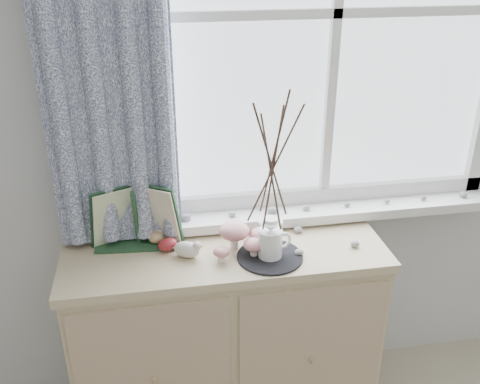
{
  "coord_description": "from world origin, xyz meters",
  "views": [
    {
      "loc": [
        -0.39,
        0.07,
        1.91
      ],
      "look_at": [
        -0.1,
        1.7,
        1.1
      ],
      "focal_mm": 40.0,
      "sensor_mm": 36.0,
      "label": 1
    }
  ],
  "objects_px": {
    "botanical_book": "(136,220)",
    "toadstool_cluster": "(244,237)",
    "twig_pitcher": "(272,162)",
    "sideboard": "(226,337)"
  },
  "relations": [
    {
      "from": "botanical_book",
      "to": "toadstool_cluster",
      "type": "bearing_deg",
      "value": -6.08
    },
    {
      "from": "toadstool_cluster",
      "to": "twig_pitcher",
      "type": "bearing_deg",
      "value": -36.13
    },
    {
      "from": "toadstool_cluster",
      "to": "twig_pitcher",
      "type": "height_order",
      "value": "twig_pitcher"
    },
    {
      "from": "toadstool_cluster",
      "to": "botanical_book",
      "type": "bearing_deg",
      "value": 169.22
    },
    {
      "from": "sideboard",
      "to": "twig_pitcher",
      "type": "xyz_separation_m",
      "value": [
        0.15,
        -0.09,
        0.8
      ]
    },
    {
      "from": "twig_pitcher",
      "to": "botanical_book",
      "type": "bearing_deg",
      "value": 146.73
    },
    {
      "from": "botanical_book",
      "to": "twig_pitcher",
      "type": "relative_size",
      "value": 0.56
    },
    {
      "from": "sideboard",
      "to": "twig_pitcher",
      "type": "bearing_deg",
      "value": -30.97
    },
    {
      "from": "toadstool_cluster",
      "to": "sideboard",
      "type": "bearing_deg",
      "value": 156.67
    },
    {
      "from": "botanical_book",
      "to": "toadstool_cluster",
      "type": "distance_m",
      "value": 0.39
    }
  ]
}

